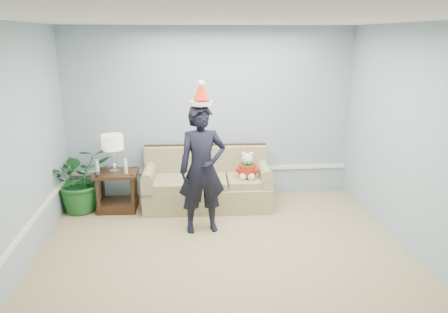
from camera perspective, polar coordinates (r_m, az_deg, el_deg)
room_shell at (r=4.45m, az=0.55°, el=-0.11°), size 4.54×5.04×2.74m
wainscot_trim at (r=5.87m, az=-12.33°, el=-5.80°), size 4.49×4.99×0.06m
sofa at (r=6.75m, az=-2.22°, el=-3.79°), size 1.94×0.89×0.90m
side_table at (r=6.78m, az=-13.70°, el=-4.91°), size 0.65×0.55×0.60m
table_lamp at (r=6.55m, az=-14.36°, el=1.62°), size 0.32×0.32×0.57m
candle_pair at (r=6.57m, az=-14.47°, el=-1.35°), size 0.46×0.06×0.22m
houseplant at (r=6.81m, az=-18.22°, el=-2.76°), size 1.17×1.13×1.00m
man at (r=5.72m, az=-2.86°, el=-1.71°), size 0.67×0.49×1.71m
santa_hat at (r=5.52m, az=-3.01°, el=8.17°), size 0.31×0.34×0.33m
teddy_bear at (r=6.56m, az=3.09°, el=-1.58°), size 0.30×0.31×0.42m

